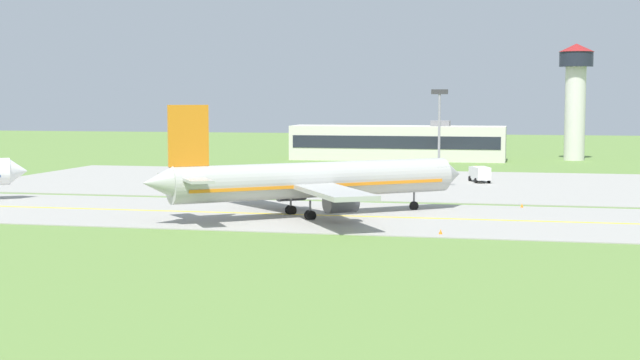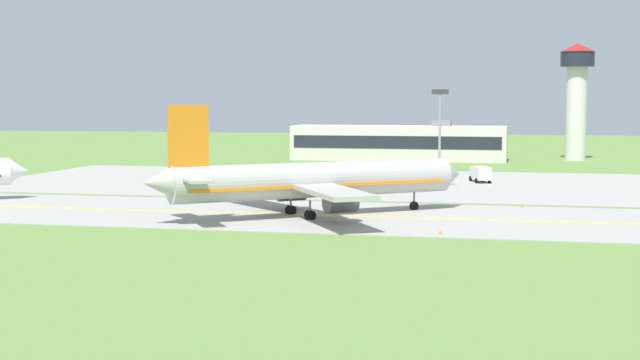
% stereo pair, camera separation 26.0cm
% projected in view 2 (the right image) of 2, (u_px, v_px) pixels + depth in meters
% --- Properties ---
extents(ground_plane, '(500.00, 500.00, 0.00)m').
position_uv_depth(ground_plane, '(306.00, 216.00, 105.67)').
color(ground_plane, olive).
extents(taxiway_strip, '(240.00, 28.00, 0.10)m').
position_uv_depth(taxiway_strip, '(306.00, 215.00, 105.66)').
color(taxiway_strip, '#9E9B93').
rests_on(taxiway_strip, ground).
extents(apron_pad, '(140.00, 52.00, 0.10)m').
position_uv_depth(apron_pad, '(430.00, 184.00, 144.33)').
color(apron_pad, '#9E9B93').
rests_on(apron_pad, ground).
extents(taxiway_centreline, '(220.00, 0.60, 0.01)m').
position_uv_depth(taxiway_centreline, '(306.00, 215.00, 105.66)').
color(taxiway_centreline, yellow).
rests_on(taxiway_centreline, taxiway_strip).
extents(airplane_lead, '(33.31, 29.32, 12.70)m').
position_uv_depth(airplane_lead, '(312.00, 181.00, 104.23)').
color(airplane_lead, '#ADADA8').
rests_on(airplane_lead, ground).
extents(service_truck_baggage, '(3.81, 6.34, 2.60)m').
position_uv_depth(service_truck_baggage, '(480.00, 173.00, 146.91)').
color(service_truck_baggage, silver).
rests_on(service_truck_baggage, ground).
extents(service_truck_fuel, '(6.29, 3.25, 2.60)m').
position_uv_depth(service_truck_fuel, '(369.00, 178.00, 137.91)').
color(service_truck_fuel, orange).
rests_on(service_truck_fuel, ground).
extents(terminal_building, '(46.43, 10.36, 8.67)m').
position_uv_depth(terminal_building, '(399.00, 143.00, 201.43)').
color(terminal_building, beige).
rests_on(terminal_building, ground).
extents(control_tower, '(7.60, 7.60, 25.24)m').
position_uv_depth(control_tower, '(577.00, 90.00, 199.79)').
color(control_tower, silver).
rests_on(control_tower, ground).
extents(apron_light_mast, '(2.40, 0.50, 14.70)m').
position_uv_depth(apron_light_mast, '(440.00, 127.00, 133.90)').
color(apron_light_mast, gray).
rests_on(apron_light_mast, ground).
extents(traffic_cone_near_edge, '(0.44, 0.44, 0.60)m').
position_uv_depth(traffic_cone_near_edge, '(522.00, 206.00, 112.67)').
color(traffic_cone_near_edge, orange).
rests_on(traffic_cone_near_edge, ground).
extents(traffic_cone_mid_edge, '(0.44, 0.44, 0.60)m').
position_uv_depth(traffic_cone_mid_edge, '(440.00, 232.00, 90.49)').
color(traffic_cone_mid_edge, orange).
rests_on(traffic_cone_mid_edge, ground).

